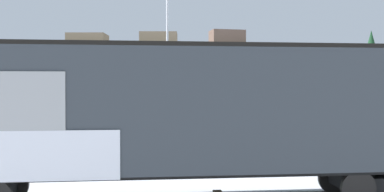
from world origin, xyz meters
TOP-DOWN VIEW (x-y plane):
  - freight_car at (1.42, -0.00)m, footprint 16.19×3.48m
  - flagpole at (1.84, 12.26)m, footprint 1.54×0.41m
  - hillside at (-0.05, 71.49)m, footprint 154.70×32.10m
  - parked_car_green at (1.67, 6.79)m, footprint 4.67×2.38m

SIDE VIEW (x-z plane):
  - parked_car_green at x=1.67m, z-range 0.01..1.66m
  - freight_car at x=1.42m, z-range 0.31..4.50m
  - hillside at x=-0.05m, z-range -2.17..11.82m
  - flagpole at x=1.84m, z-range 1.36..11.08m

